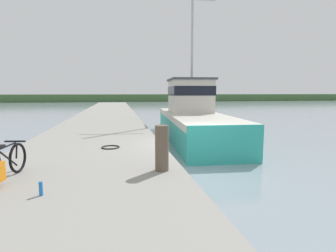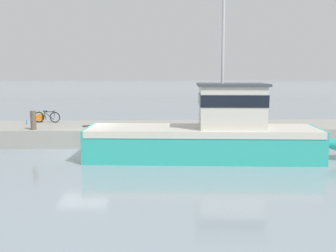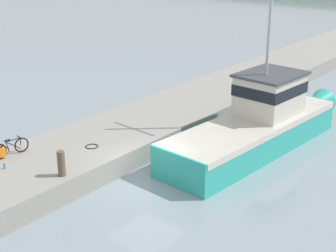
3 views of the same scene
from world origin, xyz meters
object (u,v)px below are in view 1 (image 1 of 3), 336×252
bicycle_touring (0,166)px  mooring_post (162,148)px  fishing_boat_main (192,117)px  water_bottle_by_bike (41,189)px

bicycle_touring → mooring_post: bearing=12.7°
fishing_boat_main → bicycle_touring: (-6.73, -9.72, 0.05)m
mooring_post → water_bottle_by_bike: size_ratio=4.27×
fishing_boat_main → water_bottle_by_bike: 12.03m
fishing_boat_main → bicycle_touring: fishing_boat_main is taller
water_bottle_by_bike → bicycle_touring: bearing=138.8°
fishing_boat_main → water_bottle_by_bike: size_ratio=53.62×
fishing_boat_main → mooring_post: size_ratio=12.56×
mooring_post → water_bottle_by_bike: mooring_post is taller
fishing_boat_main → bicycle_touring: size_ratio=7.75×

